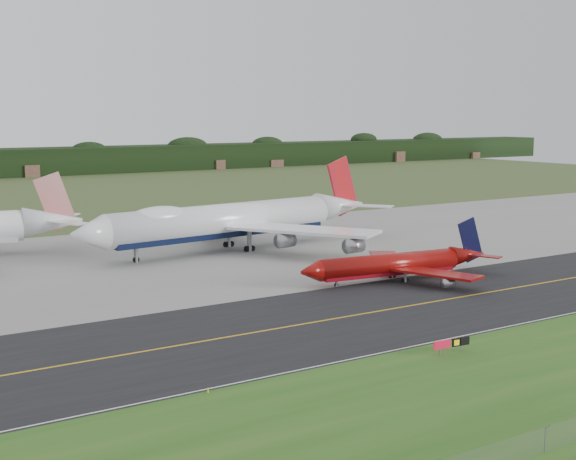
# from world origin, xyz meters

# --- Properties ---
(ground) EXTENTS (600.00, 600.00, 0.00)m
(ground) POSITION_xyz_m (0.00, 0.00, 0.00)
(ground) COLOR #3F5226
(ground) RESTS_ON ground
(grass_verge) EXTENTS (400.00, 30.00, 0.01)m
(grass_verge) POSITION_xyz_m (0.00, -35.00, 0.01)
(grass_verge) COLOR #245418
(grass_verge) RESTS_ON ground
(taxiway) EXTENTS (400.00, 32.00, 0.02)m
(taxiway) POSITION_xyz_m (0.00, -4.00, 0.01)
(taxiway) COLOR black
(taxiway) RESTS_ON ground
(apron) EXTENTS (400.00, 78.00, 0.01)m
(apron) POSITION_xyz_m (0.00, 51.00, 0.01)
(apron) COLOR gray
(apron) RESTS_ON ground
(taxiway_centreline) EXTENTS (400.00, 0.40, 0.00)m
(taxiway_centreline) POSITION_xyz_m (0.00, -4.00, 0.03)
(taxiway_centreline) COLOR gold
(taxiway_centreline) RESTS_ON taxiway
(taxiway_edge_line) EXTENTS (400.00, 0.25, 0.00)m
(taxiway_edge_line) POSITION_xyz_m (0.00, -19.50, 0.03)
(taxiway_edge_line) COLOR silver
(taxiway_edge_line) RESTS_ON taxiway
(jet_ba_747) EXTENTS (71.48, 58.81, 17.97)m
(jet_ba_747) POSITION_xyz_m (8.43, 51.67, 6.11)
(jet_ba_747) COLOR white
(jet_ba_747) RESTS_ON ground
(jet_red_737) EXTENTS (35.89, 29.06, 9.69)m
(jet_red_737) POSITION_xyz_m (17.05, 10.80, 2.68)
(jet_red_737) COLOR maroon
(jet_red_737) RESTS_ON ground
(taxiway_sign) EXTENTS (5.08, 0.66, 1.69)m
(taxiway_sign) POSITION_xyz_m (-4.94, -24.01, 1.19)
(taxiway_sign) COLOR slate
(taxiway_sign) RESTS_ON ground
(edge_marker_left) EXTENTS (0.16, 0.16, 0.50)m
(edge_marker_left) POSITION_xyz_m (-34.58, -20.50, 0.25)
(edge_marker_left) COLOR yellow
(edge_marker_left) RESTS_ON ground
(edge_marker_center) EXTENTS (0.16, 0.16, 0.50)m
(edge_marker_center) POSITION_xyz_m (-0.82, -20.50, 0.25)
(edge_marker_center) COLOR yellow
(edge_marker_center) RESTS_ON ground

